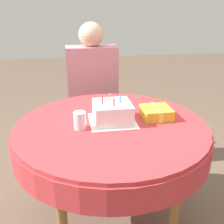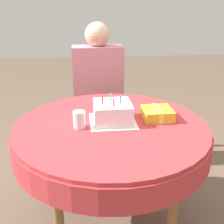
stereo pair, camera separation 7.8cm
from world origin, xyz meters
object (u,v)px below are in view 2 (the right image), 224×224
Objects in this scene: chair at (98,103)px; person at (98,82)px; gift_box at (157,114)px; birthday_cake at (113,112)px; drinking_glass at (79,120)px.

chair is 0.24m from person.
chair is at bearing 108.08° from gift_box.
person is at bearing -90.00° from chair.
birthday_cake is 2.21× the size of drinking_glass.
person is at bearing 79.99° from drinking_glass.
birthday_cake is at bearing -178.66° from gift_box.
birthday_cake is (0.03, -0.79, 0.05)m from person.
chair reaches higher than gift_box.
drinking_glass is at bearing -100.00° from person.
person is (-0.00, -0.10, 0.22)m from chair.
person is 13.04× the size of drinking_glass.
chair is 5.54× the size of gift_box.
birthday_cake is at bearing -87.70° from person.
person is 0.87m from drinking_glass.
birthday_cake reaches higher than gift_box.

